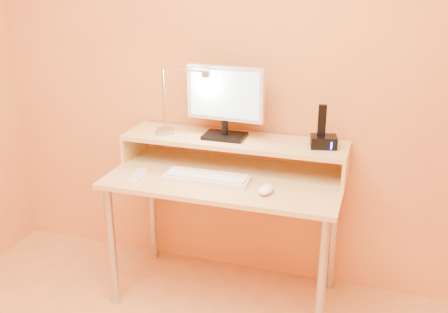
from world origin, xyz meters
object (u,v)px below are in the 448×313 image
(lamp_base, at_px, (165,131))
(phone_dock, at_px, (323,142))
(keyboard, at_px, (207,178))
(remote_control, at_px, (138,176))
(monitor_panel, at_px, (225,93))
(mouse, at_px, (266,189))

(lamp_base, relative_size, phone_dock, 0.77)
(keyboard, distance_m, remote_control, 0.36)
(monitor_panel, bearing_deg, lamp_base, -169.64)
(keyboard, bearing_deg, mouse, -12.17)
(lamp_base, height_order, remote_control, lamp_base)
(mouse, bearing_deg, remote_control, -173.61)
(monitor_panel, height_order, keyboard, monitor_panel)
(monitor_panel, relative_size, lamp_base, 4.18)
(phone_dock, xyz_separation_m, mouse, (-0.22, -0.29, -0.17))
(monitor_panel, height_order, mouse, monitor_panel)
(phone_dock, xyz_separation_m, keyboard, (-0.55, -0.22, -0.18))
(remote_control, bearing_deg, phone_dock, 9.18)
(mouse, bearing_deg, monitor_panel, 140.57)
(phone_dock, bearing_deg, lamp_base, 169.84)
(monitor_panel, xyz_separation_m, keyboard, (-0.02, -0.23, -0.39))
(lamp_base, relative_size, remote_control, 0.59)
(lamp_base, distance_m, mouse, 0.70)
(lamp_base, height_order, mouse, lamp_base)
(phone_dock, distance_m, keyboard, 0.62)
(phone_dock, relative_size, mouse, 1.12)
(keyboard, bearing_deg, remote_control, -168.36)
(keyboard, distance_m, mouse, 0.33)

